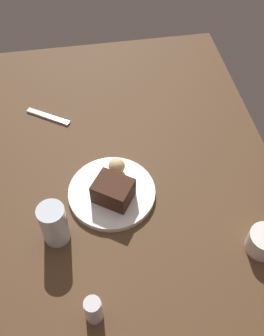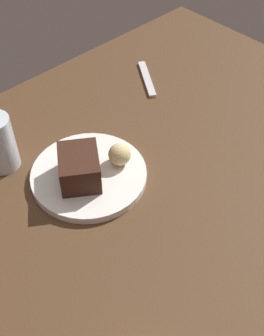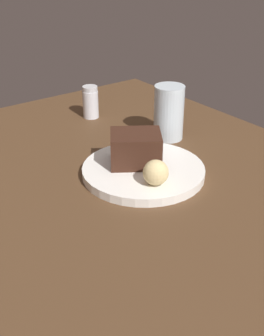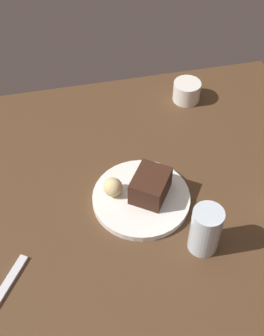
{
  "view_description": "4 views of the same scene",
  "coord_description": "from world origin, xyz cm",
  "px_view_note": "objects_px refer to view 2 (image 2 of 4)",
  "views": [
    {
      "loc": [
        69.43,
        -9.67,
        91.64
      ],
      "look_at": [
        4.06,
        1.11,
        7.22
      ],
      "focal_mm": 42.53,
      "sensor_mm": 36.0,
      "label": 1
    },
    {
      "loc": [
        42.6,
        43.02,
        67.58
      ],
      "look_at": [
        3.26,
        1.57,
        6.93
      ],
      "focal_mm": 45.88,
      "sensor_mm": 36.0,
      "label": 2
    },
    {
      "loc": [
        -49.46,
        41.13,
        43.95
      ],
      "look_at": [
        5.68,
        -0.08,
        7.36
      ],
      "focal_mm": 47.54,
      "sensor_mm": 36.0,
      "label": 3
    },
    {
      "loc": [
        -7.43,
        -68.81,
        88.31
      ],
      "look_at": [
        7.93,
        1.0,
        8.15
      ],
      "focal_mm": 47.95,
      "sensor_mm": 36.0,
      "label": 4
    }
  ],
  "objects_px": {
    "dessert_plate": "(89,175)",
    "dessert_spoon": "(147,79)",
    "chocolate_cake_slice": "(79,167)",
    "bread_roll": "(120,154)"
  },
  "relations": [
    {
      "from": "dessert_plate",
      "to": "dessert_spoon",
      "type": "bearing_deg",
      "value": -153.76
    },
    {
      "from": "bread_roll",
      "to": "dessert_spoon",
      "type": "relative_size",
      "value": 0.3
    },
    {
      "from": "dessert_plate",
      "to": "chocolate_cake_slice",
      "type": "bearing_deg",
      "value": 5.19
    },
    {
      "from": "bread_roll",
      "to": "dessert_spoon",
      "type": "distance_m",
      "value": 0.32
    },
    {
      "from": "chocolate_cake_slice",
      "to": "bread_roll",
      "type": "distance_m",
      "value": 0.09
    },
    {
      "from": "dessert_spoon",
      "to": "dessert_plate",
      "type": "bearing_deg",
      "value": 149.84
    },
    {
      "from": "bread_roll",
      "to": "dessert_plate",
      "type": "bearing_deg",
      "value": -19.78
    },
    {
      "from": "bread_roll",
      "to": "dessert_spoon",
      "type": "height_order",
      "value": "bread_roll"
    },
    {
      "from": "bread_roll",
      "to": "dessert_spoon",
      "type": "xyz_separation_m",
      "value": [
        -0.26,
        -0.18,
        -0.04
      ]
    },
    {
      "from": "dessert_plate",
      "to": "bread_roll",
      "type": "height_order",
      "value": "bread_roll"
    }
  ]
}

